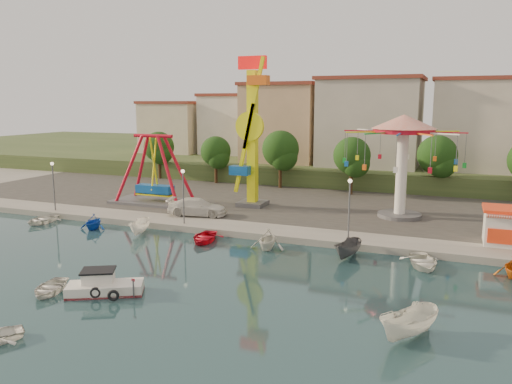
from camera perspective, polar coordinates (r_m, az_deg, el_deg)
The scene contains 31 objects.
ground at distance 34.57m, azimuth -7.39°, elevation -10.51°, with size 200.00×200.00×0.00m, color #15323A.
quay_deck at distance 92.32m, azimuth 11.64°, elevation 2.62°, with size 200.00×100.00×0.60m, color #9E998E.
asphalt_pad at distance 61.40m, azimuth 6.31°, elevation -0.71°, with size 90.00×28.00×0.01m, color #4C4944.
hill_terrace at distance 97.07m, azimuth 12.19°, elevation 3.68°, with size 200.00×60.00×3.00m, color #384C26.
pirate_ship_ride at distance 58.81m, azimuth -11.56°, elevation 2.40°, with size 10.00×5.00×8.00m.
kamikaze_tower at distance 55.29m, azimuth -0.39°, elevation 6.51°, with size 3.79×3.10×16.50m.
wave_swinger at distance 52.03m, azimuth 16.46°, elevation 5.41°, with size 11.60×11.60×10.40m.
lamp_post_0 at distance 58.06m, azimuth -22.10°, elevation 0.47°, with size 0.14×0.14×5.00m, color #59595E.
lamp_post_1 at distance 48.47m, azimuth -8.29°, elevation -0.69°, with size 0.14×0.14×5.00m, color #59595E.
lamp_post_2 at distance 42.89m, azimuth 10.59°, elevation -2.19°, with size 0.14×0.14×5.00m, color #59595E.
tree_0 at distance 77.75m, azimuth -11.03°, elevation 5.09°, with size 4.60×4.60×7.19m.
tree_1 at distance 72.22m, azimuth -4.63°, elevation 4.64°, with size 4.35×4.35×6.80m.
tree_2 at distance 67.91m, azimuth 2.81°, elevation 4.92°, with size 5.02×5.02×7.85m.
tree_3 at distance 63.99m, azimuth 10.91°, elevation 4.09°, with size 4.68×4.68×7.32m.
tree_4 at distance 65.85m, azimuth 20.00°, elevation 4.00°, with size 4.86×4.86×7.60m.
building_0 at distance 89.16m, azimuth -11.96°, elevation 7.92°, with size 9.26×9.53×11.87m, color beige.
building_1 at distance 87.97m, azimuth -3.38°, elevation 7.04°, with size 12.33×9.01×8.63m, color silver.
building_2 at distance 83.74m, azimuth 5.03°, elevation 7.75°, with size 11.95×9.28×11.23m, color tan.
building_3 at distance 77.78m, azimuth 14.17°, elevation 6.54°, with size 12.59×10.50×9.20m, color beige.
building_4 at distance 80.55m, azimuth 24.08°, elevation 6.10°, with size 10.75×9.23×9.24m, color beige.
cabin_motorboat at distance 34.17m, azimuth -17.01°, elevation -10.34°, with size 5.04×3.86×1.67m.
rowboat_a at distance 35.46m, azimuth -22.54°, elevation -10.07°, with size 2.47×3.46×0.72m, color silver.
skiff at distance 27.94m, azimuth 17.14°, elevation -14.25°, with size 1.61×4.27×1.65m, color white.
van at distance 52.01m, azimuth -6.72°, elevation -1.71°, with size 2.49×6.13×1.78m, color white.
moored_boat_0 at distance 55.49m, azimuth -23.29°, elevation -2.89°, with size 2.73×3.82×0.79m, color silver.
moored_boat_1 at distance 51.07m, azimuth -18.11°, elevation -3.23°, with size 2.47×2.86×1.51m, color blue.
moored_boat_2 at distance 47.87m, azimuth -13.13°, elevation -3.92°, with size 1.38×3.66×1.41m, color white.
moored_boat_3 at distance 44.52m, azimuth -5.94°, elevation -5.16°, with size 2.85×3.99×0.83m, color red.
moored_boat_4 at distance 42.03m, azimuth 1.35°, elevation -5.39°, with size 2.87×3.32×1.75m, color silver.
moored_boat_5 at distance 40.31m, azimuth 10.49°, elevation -6.46°, with size 1.44×3.82×1.47m, color #4E4E53.
moored_boat_6 at distance 39.77m, azimuth 18.51°, elevation -7.52°, with size 2.96×4.14×0.86m, color white.
Camera 1 is at (15.94, -28.15, 12.19)m, focal length 35.00 mm.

